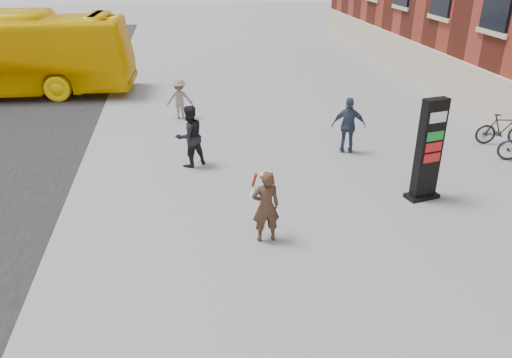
{
  "coord_description": "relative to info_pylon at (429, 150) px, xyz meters",
  "views": [
    {
      "loc": [
        -1.86,
        -9.06,
        6.06
      ],
      "look_at": [
        -0.23,
        1.42,
        1.06
      ],
      "focal_mm": 35.0,
      "sensor_mm": 36.0,
      "label": 1
    }
  ],
  "objects": [
    {
      "name": "pedestrian_c",
      "position": [
        -0.94,
        3.39,
        -0.45
      ],
      "size": [
        1.13,
        0.7,
        1.79
      ],
      "primitive_type": "imported",
      "rotation": [
        0.0,
        0.0,
        2.88
      ],
      "color": "#2E3A54",
      "rests_on": "ground"
    },
    {
      "name": "woman",
      "position": [
        -4.42,
        -1.4,
        -0.47
      ],
      "size": [
        0.65,
        0.6,
        1.7
      ],
      "rotation": [
        0.0,
        0.0,
        3.19
      ],
      "color": "#3B2619",
      "rests_on": "ground"
    },
    {
      "name": "bike_7",
      "position": [
        4.34,
        3.26,
        -0.82
      ],
      "size": [
        1.8,
        0.82,
        1.04
      ],
      "primitive_type": "imported",
      "rotation": [
        0.0,
        0.0,
        1.37
      ],
      "color": "black",
      "rests_on": "ground"
    },
    {
      "name": "pedestrian_b",
      "position": [
        -6.15,
        7.69,
        -0.58
      ],
      "size": [
        1.04,
        0.66,
        1.52
      ],
      "primitive_type": "imported",
      "rotation": [
        0.0,
        0.0,
        3.04
      ],
      "color": "slate",
      "rests_on": "ground"
    },
    {
      "name": "info_pylon",
      "position": [
        0.0,
        0.0,
        0.0
      ],
      "size": [
        0.93,
        0.6,
        2.69
      ],
      "rotation": [
        0.0,
        0.0,
        0.22
      ],
      "color": "black",
      "rests_on": "ground"
    },
    {
      "name": "pedestrian_a",
      "position": [
        -5.92,
        3.08,
        -0.41
      ],
      "size": [
        1.14,
        1.06,
        1.87
      ],
      "primitive_type": "imported",
      "rotation": [
        0.0,
        0.0,
        3.65
      ],
      "color": "black",
      "rests_on": "ground"
    },
    {
      "name": "ground",
      "position": [
        -4.26,
        -1.82,
        -1.34
      ],
      "size": [
        100.0,
        100.0,
        0.0
      ],
      "primitive_type": "plane",
      "color": "#9E9EA3"
    }
  ]
}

